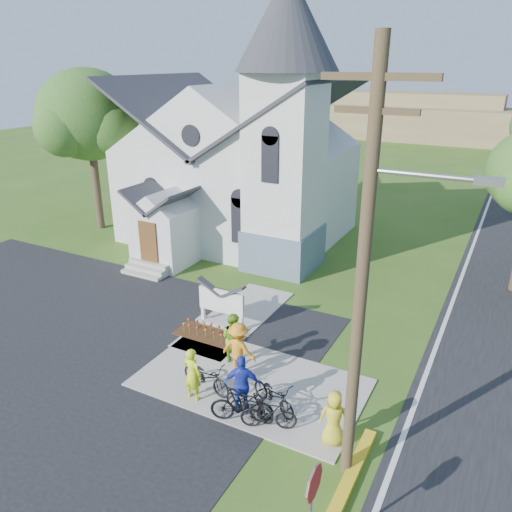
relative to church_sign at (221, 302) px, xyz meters
The scene contains 20 objects.
ground 3.57m from the church_sign, 69.44° to the right, with size 120.00×120.00×0.00m, color #375C1A.
parking_lot 7.86m from the church_sign, 138.12° to the right, with size 20.00×16.00×0.02m, color black.
sidewalk 3.95m from the church_sign, 45.00° to the right, with size 7.00×4.00×0.05m, color #AAA49A.
church 11.06m from the church_sign, 114.73° to the left, with size 12.35×12.00×13.00m.
church_sign is the anchor object (origin of this frame).
flower_bed 1.34m from the church_sign, 90.00° to the right, with size 2.60×1.10×0.07m, color #391F0F.
utility_pole 9.18m from the church_sign, 35.60° to the right, with size 3.45×0.28×10.00m.
stop_sign 9.97m from the church_sign, 48.12° to the right, with size 0.11×0.76×2.48m.
tree_lot_corner 15.53m from the church_sign, 152.02° to the left, with size 5.60×5.60×9.15m.
distant_hills 53.34m from the church_sign, 85.10° to the left, with size 61.00×10.00×5.60m.
cyclist_0 4.47m from the church_sign, 69.33° to the right, with size 0.62×0.40×1.69m, color #D1EB1B.
bike_0 4.08m from the church_sign, 65.01° to the right, with size 0.64×1.83×0.96m, color black.
cyclist_1 2.51m from the church_sign, 49.48° to the right, with size 0.86×0.67×1.77m, color #6AB021.
bike_1 5.56m from the church_sign, 52.55° to the right, with size 0.50×1.78×1.07m, color black.
cyclist_2 5.13m from the church_sign, 51.81° to the right, with size 1.07×0.45×1.83m, color #2435B8.
bike_2 5.40m from the church_sign, 50.01° to the right, with size 0.57×1.64×0.86m, color black.
cyclist_3 3.26m from the church_sign, 48.74° to the right, with size 1.17×0.67×1.81m, color orange.
bike_3 6.00m from the church_sign, 46.01° to the right, with size 0.44×1.57×0.94m, color black.
cyclist_4 7.15m from the church_sign, 34.33° to the right, with size 0.78×0.51×1.59m, color gold.
bike_4 5.26m from the church_sign, 41.72° to the right, with size 0.62×1.77×0.93m, color black.
Camera 1 is at (7.84, -11.00, 9.48)m, focal length 35.00 mm.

